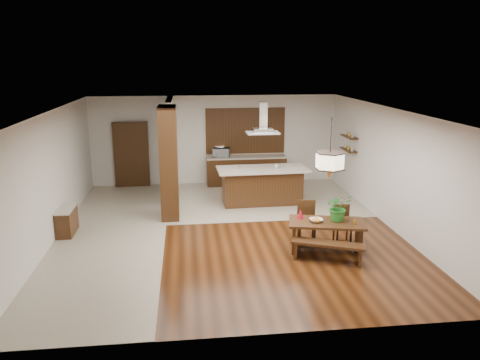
{
  "coord_description": "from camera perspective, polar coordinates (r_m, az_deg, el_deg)",
  "views": [
    {
      "loc": [
        -0.96,
        -10.66,
        4.05
      ],
      "look_at": [
        0.3,
        0.0,
        1.25
      ],
      "focal_mm": 35.0,
      "sensor_mm": 36.0,
      "label": 1
    }
  ],
  "objects": [
    {
      "name": "kitchen_island",
      "position": [
        13.35,
        2.7,
        -0.65
      ],
      "size": [
        2.58,
        1.19,
        1.05
      ],
      "rotation": [
        0.0,
        0.0,
        0.03
      ],
      "color": "black",
      "rests_on": "ground"
    },
    {
      "name": "dining_chair_right",
      "position": [
        10.79,
        12.4,
        -5.35
      ],
      "size": [
        0.4,
        0.4,
        0.86
      ],
      "primitive_type": null,
      "rotation": [
        0.0,
        0.0,
        -0.05
      ],
      "color": "black",
      "rests_on": "ground"
    },
    {
      "name": "hallway_console",
      "position": [
        11.84,
        -20.37,
        -4.73
      ],
      "size": [
        0.37,
        0.88,
        0.63
      ],
      "primitive_type": "cube",
      "color": "black",
      "rests_on": "ground"
    },
    {
      "name": "rear_counter",
      "position": [
        15.41,
        0.75,
        1.2
      ],
      "size": [
        2.6,
        0.62,
        0.95
      ],
      "color": "black",
      "rests_on": "ground"
    },
    {
      "name": "range_hood",
      "position": [
        12.99,
        2.8,
        7.58
      ],
      "size": [
        0.9,
        0.55,
        0.87
      ],
      "primitive_type": null,
      "color": "silver",
      "rests_on": "room_shell"
    },
    {
      "name": "soffit_band",
      "position": [
        10.77,
        -1.6,
        8.4
      ],
      "size": [
        8.0,
        9.0,
        0.02
      ],
      "primitive_type": "cube",
      "color": "#3A1E0E",
      "rests_on": "room_shell"
    },
    {
      "name": "shelf_upper",
      "position": [
        14.29,
        13.16,
        5.17
      ],
      "size": [
        0.26,
        0.9,
        0.04
      ],
      "primitive_type": "cube",
      "color": "black",
      "rests_on": "room_shell"
    },
    {
      "name": "dining_chair_left",
      "position": [
        10.71,
        8.14,
        -5.09
      ],
      "size": [
        0.47,
        0.47,
        0.93
      ],
      "primitive_type": null,
      "rotation": [
        0.0,
        0.0,
        -0.14
      ],
      "color": "black",
      "rests_on": "ground"
    },
    {
      "name": "room_shell",
      "position": [
        10.89,
        -1.57,
        4.09
      ],
      "size": [
        9.0,
        9.04,
        2.92
      ],
      "color": "#331809",
      "rests_on": "ground"
    },
    {
      "name": "partition_stub",
      "position": [
        14.21,
        -8.42,
        3.91
      ],
      "size": [
        0.18,
        2.4,
        2.9
      ],
      "primitive_type": "cube",
      "color": "silver",
      "rests_on": "ground"
    },
    {
      "name": "island_cup",
      "position": [
        13.23,
        4.46,
        1.68
      ],
      "size": [
        0.13,
        0.13,
        0.1
      ],
      "primitive_type": "imported",
      "rotation": [
        0.0,
        0.0,
        0.1
      ],
      "color": "silver",
      "rests_on": "kitchen_island"
    },
    {
      "name": "kitchen_window",
      "position": [
        15.42,
        0.64,
        6.03
      ],
      "size": [
        2.6,
        0.08,
        1.5
      ],
      "primitive_type": "cube",
      "color": "brown",
      "rests_on": "room_shell"
    },
    {
      "name": "pendant_lantern",
      "position": [
        9.8,
        10.96,
        3.74
      ],
      "size": [
        0.64,
        0.64,
        1.31
      ],
      "primitive_type": null,
      "color": "beige",
      "rests_on": "room_shell"
    },
    {
      "name": "shelf_lower",
      "position": [
        14.36,
        13.06,
        3.6
      ],
      "size": [
        0.26,
        0.9,
        0.04
      ],
      "primitive_type": "cube",
      "color": "black",
      "rests_on": "room_shell"
    },
    {
      "name": "foliage_plant",
      "position": [
        10.21,
        11.94,
        -3.27
      ],
      "size": [
        0.57,
        0.5,
        0.6
      ],
      "primitive_type": "imported",
      "rotation": [
        0.0,
        0.0,
        -0.06
      ],
      "color": "#277627",
      "rests_on": "dining_table"
    },
    {
      "name": "microwave",
      "position": [
        15.17,
        -2.27,
        3.37
      ],
      "size": [
        0.61,
        0.49,
        0.3
      ],
      "primitive_type": "imported",
      "rotation": [
        0.0,
        0.0,
        -0.26
      ],
      "color": "silver",
      "rests_on": "rear_counter"
    },
    {
      "name": "dining_bench",
      "position": [
        9.84,
        10.67,
        -8.64
      ],
      "size": [
        1.49,
        0.88,
        0.42
      ],
      "primitive_type": null,
      "rotation": [
        0.0,
        0.0,
        -0.41
      ],
      "color": "black",
      "rests_on": "ground"
    },
    {
      "name": "hallway_doorway",
      "position": [
        15.46,
        -13.09,
        3.04
      ],
      "size": [
        1.1,
        0.2,
        2.1
      ],
      "primitive_type": "cube",
      "color": "black",
      "rests_on": "ground"
    },
    {
      "name": "tile_kitchen",
      "position": [
        13.95,
        2.67,
        -2.27
      ],
      "size": [
        5.5,
        4.0,
        0.01
      ],
      "primitive_type": "cube",
      "color": "#B4AA96",
      "rests_on": "ground"
    },
    {
      "name": "napkin_cone",
      "position": [
        10.27,
        7.38,
        -4.11
      ],
      "size": [
        0.15,
        0.15,
        0.21
      ],
      "primitive_type": "cone",
      "rotation": [
        0.0,
        0.0,
        -0.09
      ],
      "color": "#B10C20",
      "rests_on": "dining_table"
    },
    {
      "name": "gold_ornament",
      "position": [
        10.14,
        13.79,
        -5.03
      ],
      "size": [
        0.07,
        0.07,
        0.09
      ],
      "primitive_type": "cylinder",
      "rotation": [
        0.0,
        0.0,
        0.03
      ],
      "color": "gold",
      "rests_on": "dining_table"
    },
    {
      "name": "dining_table",
      "position": [
        10.27,
        10.49,
        -5.92
      ],
      "size": [
        1.74,
        1.13,
        0.67
      ],
      "rotation": [
        0.0,
        0.0,
        -0.22
      ],
      "color": "black",
      "rests_on": "ground"
    },
    {
      "name": "partition_pier",
      "position": [
        12.15,
        -8.66,
        2.09
      ],
      "size": [
        0.45,
        1.0,
        2.9
      ],
      "primitive_type": "cube",
      "color": "black",
      "rests_on": "ground"
    },
    {
      "name": "tile_hallway",
      "position": [
        11.54,
        -15.31,
        -6.44
      ],
      "size": [
        2.5,
        9.0,
        0.01
      ],
      "primitive_type": "cube",
      "color": "#B4AA96",
      "rests_on": "ground"
    },
    {
      "name": "fruit_bowl",
      "position": [
        10.14,
        9.24,
        -4.87
      ],
      "size": [
        0.3,
        0.3,
        0.07
      ],
      "primitive_type": "imported",
      "rotation": [
        0.0,
        0.0,
        0.1
      ],
      "color": "beige",
      "rests_on": "dining_table"
    }
  ]
}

